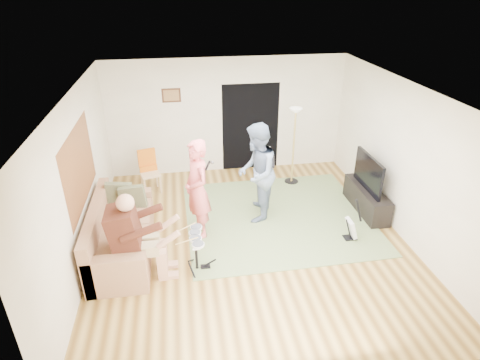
{
  "coord_description": "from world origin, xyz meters",
  "views": [
    {
      "loc": [
        -1.12,
        -5.91,
        4.26
      ],
      "look_at": [
        -0.13,
        0.3,
        1.05
      ],
      "focal_mm": 30.0,
      "sensor_mm": 36.0,
      "label": 1
    }
  ],
  "objects_px": {
    "guitarist": "(256,173)",
    "tv_cabinet": "(367,199)",
    "dining_chair": "(151,177)",
    "guitar_spare": "(352,228)",
    "drum_kit": "(196,254)",
    "torchiere_lamp": "(294,133)",
    "singer": "(197,190)",
    "television": "(369,173)",
    "sofa": "(117,238)"
  },
  "relations": [
    {
      "from": "tv_cabinet",
      "to": "television",
      "type": "height_order",
      "value": "television"
    },
    {
      "from": "singer",
      "to": "tv_cabinet",
      "type": "relative_size",
      "value": 1.32
    },
    {
      "from": "torchiere_lamp",
      "to": "tv_cabinet",
      "type": "relative_size",
      "value": 1.26
    },
    {
      "from": "television",
      "to": "drum_kit",
      "type": "bearing_deg",
      "value": -159.24
    },
    {
      "from": "guitarist",
      "to": "tv_cabinet",
      "type": "xyz_separation_m",
      "value": [
        2.25,
        -0.11,
        -0.71
      ]
    },
    {
      "from": "guitar_spare",
      "to": "sofa",
      "type": "bearing_deg",
      "value": 176.59
    },
    {
      "from": "drum_kit",
      "to": "guitarist",
      "type": "relative_size",
      "value": 0.35
    },
    {
      "from": "drum_kit",
      "to": "tv_cabinet",
      "type": "distance_m",
      "value": 3.74
    },
    {
      "from": "torchiere_lamp",
      "to": "television",
      "type": "xyz_separation_m",
      "value": [
        1.1,
        -1.45,
        -0.36
      ]
    },
    {
      "from": "singer",
      "to": "guitar_spare",
      "type": "xyz_separation_m",
      "value": [
        2.69,
        -0.6,
        -0.69
      ]
    },
    {
      "from": "singer",
      "to": "dining_chair",
      "type": "relative_size",
      "value": 1.96
    },
    {
      "from": "torchiere_lamp",
      "to": "dining_chair",
      "type": "height_order",
      "value": "torchiere_lamp"
    },
    {
      "from": "guitarist",
      "to": "dining_chair",
      "type": "relative_size",
      "value": 2.05
    },
    {
      "from": "guitarist",
      "to": "drum_kit",
      "type": "bearing_deg",
      "value": -24.61
    },
    {
      "from": "guitar_spare",
      "to": "tv_cabinet",
      "type": "relative_size",
      "value": 0.58
    },
    {
      "from": "drum_kit",
      "to": "torchiere_lamp",
      "type": "bearing_deg",
      "value": 49.52
    },
    {
      "from": "singer",
      "to": "dining_chair",
      "type": "height_order",
      "value": "singer"
    },
    {
      "from": "sofa",
      "to": "television",
      "type": "height_order",
      "value": "television"
    },
    {
      "from": "drum_kit",
      "to": "torchiere_lamp",
      "type": "distance_m",
      "value": 3.74
    },
    {
      "from": "singer",
      "to": "tv_cabinet",
      "type": "bearing_deg",
      "value": 76.46
    },
    {
      "from": "guitar_spare",
      "to": "tv_cabinet",
      "type": "distance_m",
      "value": 1.14
    },
    {
      "from": "guitarist",
      "to": "torchiere_lamp",
      "type": "height_order",
      "value": "guitarist"
    },
    {
      "from": "singer",
      "to": "television",
      "type": "xyz_separation_m",
      "value": [
        3.34,
        0.31,
        -0.07
      ]
    },
    {
      "from": "singer",
      "to": "torchiere_lamp",
      "type": "xyz_separation_m",
      "value": [
        2.25,
        1.76,
        0.29
      ]
    },
    {
      "from": "sofa",
      "to": "singer",
      "type": "distance_m",
      "value": 1.58
    },
    {
      "from": "drum_kit",
      "to": "singer",
      "type": "distance_m",
      "value": 1.18
    },
    {
      "from": "tv_cabinet",
      "to": "television",
      "type": "bearing_deg",
      "value": 180.0
    },
    {
      "from": "television",
      "to": "guitar_spare",
      "type": "bearing_deg",
      "value": -125.72
    },
    {
      "from": "sofa",
      "to": "guitar_spare",
      "type": "xyz_separation_m",
      "value": [
        4.1,
        -0.24,
        -0.07
      ]
    },
    {
      "from": "guitar_spare",
      "to": "torchiere_lamp",
      "type": "distance_m",
      "value": 2.58
    },
    {
      "from": "guitar_spare",
      "to": "television",
      "type": "distance_m",
      "value": 1.27
    },
    {
      "from": "sofa",
      "to": "guitarist",
      "type": "height_order",
      "value": "guitarist"
    },
    {
      "from": "sofa",
      "to": "torchiere_lamp",
      "type": "relative_size",
      "value": 1.28
    },
    {
      "from": "torchiere_lamp",
      "to": "guitarist",
      "type": "bearing_deg",
      "value": -129.49
    },
    {
      "from": "torchiere_lamp",
      "to": "tv_cabinet",
      "type": "bearing_deg",
      "value": -51.66
    },
    {
      "from": "television",
      "to": "tv_cabinet",
      "type": "bearing_deg",
      "value": -0.0
    },
    {
      "from": "torchiere_lamp",
      "to": "tv_cabinet",
      "type": "xyz_separation_m",
      "value": [
        1.15,
        -1.45,
        -0.96
      ]
    },
    {
      "from": "guitar_spare",
      "to": "tv_cabinet",
      "type": "height_order",
      "value": "guitar_spare"
    },
    {
      "from": "torchiere_lamp",
      "to": "dining_chair",
      "type": "bearing_deg",
      "value": 178.33
    },
    {
      "from": "drum_kit",
      "to": "television",
      "type": "height_order",
      "value": "television"
    },
    {
      "from": "dining_chair",
      "to": "tv_cabinet",
      "type": "bearing_deg",
      "value": -35.13
    },
    {
      "from": "guitar_spare",
      "to": "guitarist",
      "type": "bearing_deg",
      "value": 146.98
    },
    {
      "from": "guitar_spare",
      "to": "television",
      "type": "height_order",
      "value": "television"
    },
    {
      "from": "drum_kit",
      "to": "torchiere_lamp",
      "type": "relative_size",
      "value": 0.39
    },
    {
      "from": "sofa",
      "to": "guitarist",
      "type": "distance_m",
      "value": 2.74
    },
    {
      "from": "sofa",
      "to": "guitarist",
      "type": "relative_size",
      "value": 1.17
    },
    {
      "from": "drum_kit",
      "to": "television",
      "type": "relative_size",
      "value": 0.62
    },
    {
      "from": "guitarist",
      "to": "tv_cabinet",
      "type": "height_order",
      "value": "guitarist"
    },
    {
      "from": "sofa",
      "to": "torchiere_lamp",
      "type": "height_order",
      "value": "torchiere_lamp"
    },
    {
      "from": "guitarist",
      "to": "television",
      "type": "height_order",
      "value": "guitarist"
    }
  ]
}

